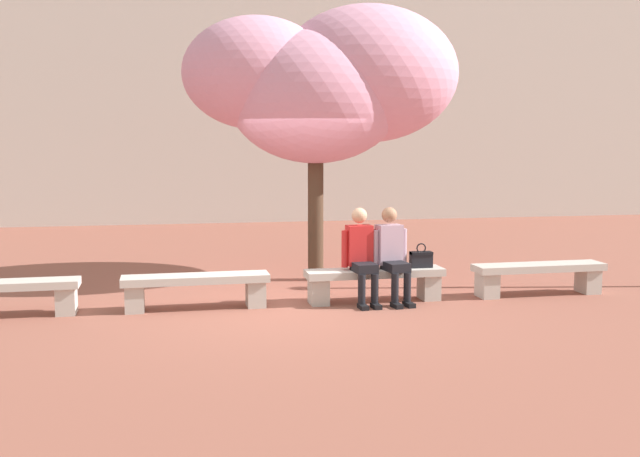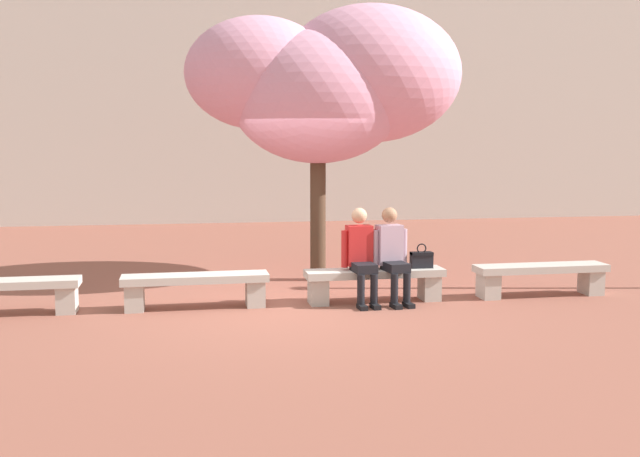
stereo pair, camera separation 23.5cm
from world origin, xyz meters
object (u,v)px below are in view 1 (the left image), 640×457
handbag (421,258)px  cherry_tree_main (328,82)px  stone_bench_west_end (0,293)px  person_seated_right (392,251)px  stone_bench_near_west (196,286)px  person_seated_left (361,252)px  stone_bench_near_east (539,274)px  stone_bench_center (375,279)px

handbag → cherry_tree_main: 3.27m
stone_bench_west_end → cherry_tree_main: (4.54, 1.88, 2.79)m
cherry_tree_main → person_seated_right: bearing=-75.5°
stone_bench_near_west → person_seated_left: bearing=-1.4°
stone_bench_near_east → person_seated_left: size_ratio=1.48×
stone_bench_center → person_seated_left: bearing=-165.4°
stone_bench_near_west → person_seated_left: (2.20, -0.05, 0.39)m
person_seated_left → cherry_tree_main: size_ratio=0.30×
stone_bench_west_end → stone_bench_near_west: size_ratio=1.00×
person_seated_left → cherry_tree_main: bearing=92.2°
stone_bench_near_east → person_seated_left: (-2.61, -0.05, 0.39)m
person_seated_right → handbag: size_ratio=3.81×
person_seated_right → cherry_tree_main: (-0.50, 1.93, 2.40)m
stone_bench_near_west → person_seated_right: (2.63, -0.05, 0.39)m
stone_bench_west_end → stone_bench_center: same height
stone_bench_center → stone_bench_near_east: (2.41, 0.00, 0.00)m
person_seated_left → cherry_tree_main: 3.08m
stone_bench_west_end → handbag: (5.48, 0.01, 0.27)m
person_seated_left → stone_bench_center: bearing=14.6°
stone_bench_west_end → person_seated_left: (4.61, -0.05, 0.39)m
stone_bench_center → person_seated_right: size_ratio=1.48×
stone_bench_west_end → stone_bench_center: bearing=0.0°
stone_bench_near_east → cherry_tree_main: cherry_tree_main is taller
stone_bench_near_east → handbag: handbag is taller
stone_bench_near_west → stone_bench_near_east: bearing=0.0°
stone_bench_west_end → handbag: handbag is taller
person_seated_left → person_seated_right: (0.43, 0.00, 0.00)m
stone_bench_near_east → handbag: (-1.75, 0.01, 0.27)m
stone_bench_center → stone_bench_west_end: bearing=180.0°
handbag → person_seated_right: bearing=-171.4°
stone_bench_near_east → cherry_tree_main: size_ratio=0.44×
person_seated_left → handbag: size_ratio=3.81×
person_seated_right → stone_bench_near_east: bearing=1.4°
stone_bench_west_end → stone_bench_center: 4.82m
person_seated_left → cherry_tree_main: (-0.07, 1.93, 2.40)m
stone_bench_near_west → person_seated_right: bearing=-1.1°
stone_bench_west_end → person_seated_right: 5.06m
handbag → person_seated_left: bearing=-175.6°
person_seated_right → handbag: (0.44, 0.07, -0.12)m
person_seated_left → handbag: (0.87, 0.07, -0.12)m
stone_bench_near_west → stone_bench_near_east: (4.82, 0.00, 0.00)m
stone_bench_center → handbag: bearing=1.2°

